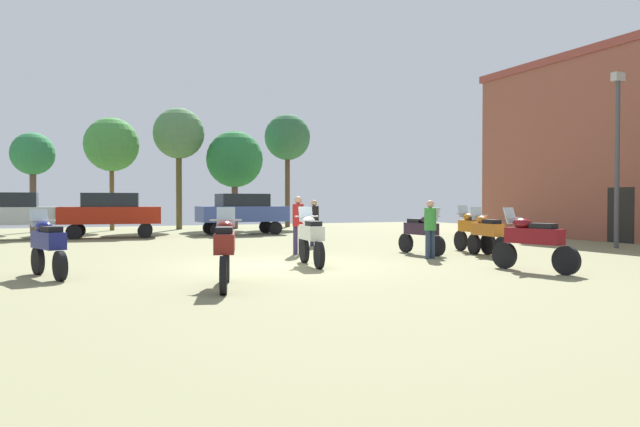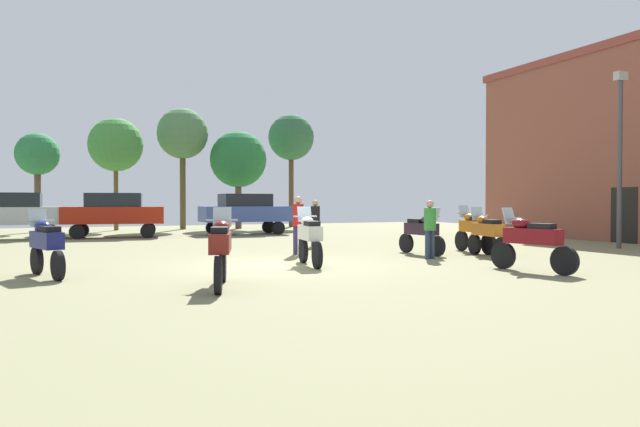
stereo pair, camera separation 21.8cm
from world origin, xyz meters
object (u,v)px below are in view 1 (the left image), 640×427
motorcycle_4 (225,248)px  motorcycle_11 (533,240)px  motorcycle_9 (422,231)px  person_2 (430,225)px  motorcycle_1 (487,232)px  motorcycle_3 (311,237)px  car_1 (111,212)px  tree_4 (33,155)px  tree_6 (179,134)px  car_2 (7,212)px  person_1 (314,219)px  tree_9 (235,160)px  tree_1 (112,145)px  lamp_post (617,149)px  car_3 (242,211)px  tree_3 (287,138)px  motorcycle_10 (48,244)px  motorcycle_5 (473,229)px  person_3 (298,220)px

motorcycle_4 → motorcycle_11: (7.14, -0.46, -0.01)m
motorcycle_9 → person_2: (-0.54, -1.22, 0.26)m
motorcycle_1 → motorcycle_3: motorcycle_3 is taller
car_1 → motorcycle_11: bearing=-147.1°
motorcycle_9 → tree_4: size_ratio=0.40×
motorcycle_1 → tree_6: tree_6 is taller
motorcycle_4 → car_2: 18.04m
motorcycle_1 → car_2: (-13.52, 14.41, 0.46)m
motorcycle_4 → tree_4: (-4.02, 23.46, 3.31)m
person_1 → tree_9: size_ratio=0.29×
person_2 → tree_1: size_ratio=0.26×
tree_9 → lamp_post: 21.27m
motorcycle_1 → tree_9: (-1.87, 20.27, 3.41)m
car_2 → car_3: bearing=-90.2°
motorcycle_11 → tree_9: 23.94m
motorcycle_9 → tree_6: tree_6 is taller
person_1 → tree_3: size_ratio=0.23×
motorcycle_4 → car_1: (-0.68, 16.90, 0.43)m
tree_1 → tree_4: tree_1 is taller
motorcycle_9 → car_2: (-12.14, 13.06, 0.46)m
motorcycle_3 → tree_9: bearing=88.0°
person_1 → tree_9: (1.19, 14.55, 3.15)m
motorcycle_1 → motorcycle_9: bearing=144.0°
tree_1 → person_2: bearing=-71.8°
car_2 → tree_1: bearing=-34.3°
motorcycle_10 → motorcycle_11: size_ratio=0.90×
motorcycle_5 → tree_6: tree_6 is taller
tree_6 → tree_9: tree_6 is taller
car_3 → person_3: bearing=171.0°
motorcycle_10 → car_3: size_ratio=0.46×
motorcycle_9 → person_2: bearing=60.0°
motorcycle_4 → tree_9: tree_9 is taller
motorcycle_10 → person_1: (8.69, 5.73, 0.26)m
motorcycle_5 → tree_3: 20.81m
tree_4 → car_2: bearing=-97.6°
car_1 → person_1: 10.36m
motorcycle_4 → motorcycle_10: 4.25m
motorcycle_4 → motorcycle_11: size_ratio=1.00×
car_1 → car_3: same height
person_2 → motorcycle_5: bearing=18.6°
car_1 → lamp_post: lamp_post is taller
person_2 → person_3: bearing=130.9°
tree_1 → tree_4: bearing=-172.9°
car_3 → person_2: size_ratio=2.62×
motorcycle_3 → tree_4: 22.05m
motorcycle_3 → motorcycle_4: bearing=-127.9°
tree_3 → tree_9: 4.27m
motorcycle_4 → motorcycle_5: 10.12m
person_3 → motorcycle_9: bearing=164.3°
car_2 → person_1: (10.46, -8.69, -0.19)m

